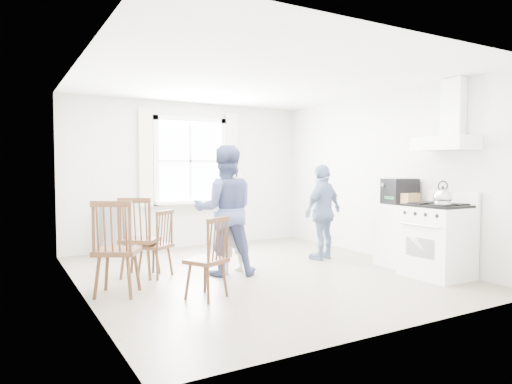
# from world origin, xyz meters

# --- Properties ---
(room_shell) EXTENTS (4.62, 5.12, 2.64)m
(room_shell) POSITION_xyz_m (0.00, 0.00, 1.30)
(room_shell) COLOR gray
(room_shell) RESTS_ON ground
(window_assembly) EXTENTS (1.88, 0.24, 1.70)m
(window_assembly) POSITION_xyz_m (0.00, 2.45, 1.46)
(window_assembly) COLOR white
(window_assembly) RESTS_ON room_shell
(range_hood) EXTENTS (0.45, 0.76, 0.94)m
(range_hood) POSITION_xyz_m (2.07, -1.35, 1.90)
(range_hood) COLOR white
(range_hood) RESTS_ON room_shell
(shelf_unit) EXTENTS (0.40, 0.30, 0.80)m
(shelf_unit) POSITION_xyz_m (-1.40, 2.33, 0.40)
(shelf_unit) COLOR slate
(shelf_unit) RESTS_ON ground
(gas_stove) EXTENTS (0.68, 0.76, 1.12)m
(gas_stove) POSITION_xyz_m (1.91, -1.35, 0.48)
(gas_stove) COLOR white
(gas_stove) RESTS_ON ground
(kettle) EXTENTS (0.23, 0.23, 0.32)m
(kettle) POSITION_xyz_m (1.81, -1.50, 1.05)
(kettle) COLOR silver
(kettle) RESTS_ON gas_stove
(low_cabinet) EXTENTS (0.50, 0.55, 0.90)m
(low_cabinet) POSITION_xyz_m (1.98, -0.65, 0.45)
(low_cabinet) COLOR white
(low_cabinet) RESTS_ON ground
(stereo_stack) EXTENTS (0.46, 0.43, 0.37)m
(stereo_stack) POSITION_xyz_m (2.02, -0.60, 1.08)
(stereo_stack) COLOR black
(stereo_stack) RESTS_ON low_cabinet
(cardboard_box) EXTENTS (0.26, 0.19, 0.17)m
(cardboard_box) POSITION_xyz_m (2.00, -0.80, 0.98)
(cardboard_box) COLOR #A37F4E
(cardboard_box) RESTS_ON low_cabinet
(windsor_chair_a) EXTENTS (0.51, 0.51, 0.88)m
(windsor_chair_a) POSITION_xyz_m (-1.22, 0.42, 0.54)
(windsor_chair_a) COLOR #412515
(windsor_chair_a) RESTS_ON ground
(windsor_chair_b) EXTENTS (0.61, 0.61, 1.08)m
(windsor_chair_b) POSITION_xyz_m (-1.96, -0.24, 0.66)
(windsor_chair_b) COLOR #412515
(windsor_chair_b) RESTS_ON ground
(windsor_chair_c) EXTENTS (0.51, 0.51, 0.91)m
(windsor_chair_c) POSITION_xyz_m (-1.04, -0.84, 0.55)
(windsor_chair_c) COLOR #412515
(windsor_chair_c) RESTS_ON ground
(person_left) EXTENTS (0.61, 0.61, 1.37)m
(person_left) POSITION_xyz_m (-0.30, 0.20, 0.68)
(person_left) COLOR silver
(person_left) RESTS_ON ground
(person_mid) EXTENTS (1.07, 1.07, 1.72)m
(person_mid) POSITION_xyz_m (-0.43, 0.15, 0.86)
(person_mid) COLOR #414C7A
(person_mid) RESTS_ON ground
(person_right) EXTENTS (1.09, 1.09, 1.48)m
(person_right) POSITION_xyz_m (1.35, 0.33, 0.74)
(person_right) COLOR navy
(person_right) RESTS_ON ground
(potted_plant) EXTENTS (0.22, 0.22, 0.31)m
(potted_plant) POSITION_xyz_m (0.56, 2.36, 1.00)
(potted_plant) COLOR #33733B
(potted_plant) RESTS_ON window_assembly
(windsor_chair_d) EXTENTS (0.61, 0.61, 1.06)m
(windsor_chair_d) POSITION_xyz_m (-1.51, 0.50, 0.64)
(windsor_chair_d) COLOR #412515
(windsor_chair_d) RESTS_ON ground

